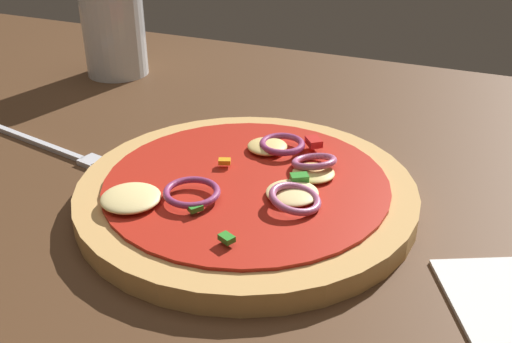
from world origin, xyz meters
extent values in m
cube|color=#4C301C|center=(0.00, 0.00, 0.02)|extent=(1.27, 0.80, 0.03)
cylinder|color=tan|center=(0.05, -0.02, 0.04)|extent=(0.28, 0.28, 0.02)
cylinder|color=red|center=(0.05, -0.02, 0.05)|extent=(0.23, 0.23, 0.00)
ellipsoid|color=#EFCC72|center=(0.10, 0.01, 0.06)|extent=(0.04, 0.04, 0.01)
ellipsoid|color=#EFCC72|center=(0.04, 0.04, 0.06)|extent=(0.04, 0.04, 0.01)
ellipsoid|color=#F4DB8E|center=(0.09, -0.03, 0.06)|extent=(0.04, 0.04, 0.01)
ellipsoid|color=#F4DB8E|center=(-0.02, -0.09, 0.06)|extent=(0.05, 0.05, 0.01)
torus|color=#93386B|center=(0.02, -0.06, 0.06)|extent=(0.05, 0.05, 0.01)
torus|color=#93386B|center=(0.06, 0.04, 0.06)|extent=(0.06, 0.06, 0.01)
torus|color=#B25984|center=(0.10, -0.04, 0.06)|extent=(0.05, 0.05, 0.01)
torus|color=#B25984|center=(0.09, 0.02, 0.06)|extent=(0.05, 0.05, 0.01)
cube|color=#2D8C28|center=(0.03, -0.08, 0.06)|extent=(0.01, 0.01, 0.00)
cube|color=red|center=(0.08, 0.05, 0.06)|extent=(0.02, 0.02, 0.01)
cube|color=orange|center=(0.02, -0.01, 0.06)|extent=(0.01, 0.01, 0.00)
cube|color=#2D8C28|center=(0.09, -0.01, 0.06)|extent=(0.02, 0.02, 0.01)
cube|color=#2D8C28|center=(0.07, -0.11, 0.06)|extent=(0.01, 0.01, 0.00)
cube|color=silver|center=(-0.19, 0.00, 0.03)|extent=(0.14, 0.03, 0.01)
cube|color=silver|center=(-0.11, -0.01, 0.03)|extent=(0.02, 0.02, 0.01)
cube|color=silver|center=(-0.09, -0.03, 0.03)|extent=(0.04, 0.01, 0.00)
cube|color=silver|center=(-0.09, -0.02, 0.03)|extent=(0.04, 0.01, 0.00)
cube|color=silver|center=(-0.09, -0.02, 0.03)|extent=(0.04, 0.01, 0.00)
cube|color=silver|center=(-0.09, -0.01, 0.03)|extent=(0.04, 0.01, 0.00)
cylinder|color=silver|center=(-0.24, 0.21, 0.10)|extent=(0.08, 0.08, 0.14)
cylinder|color=gold|center=(-0.24, 0.21, 0.08)|extent=(0.07, 0.07, 0.09)
cylinder|color=white|center=(-0.24, 0.21, 0.13)|extent=(0.07, 0.07, 0.01)
camera|label=1|loc=(0.22, -0.41, 0.29)|focal=41.86mm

